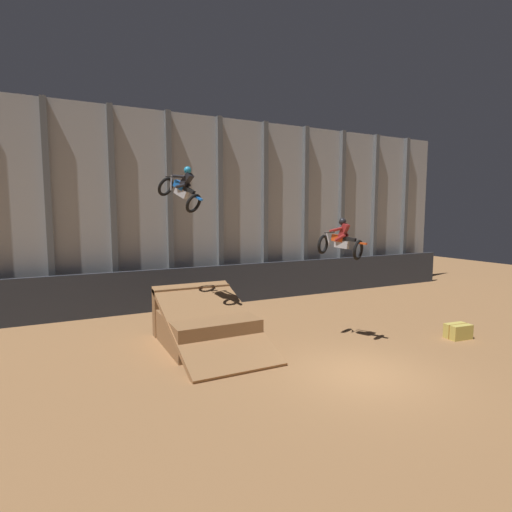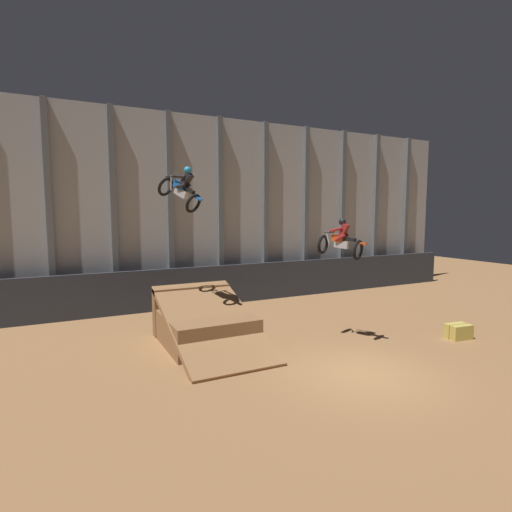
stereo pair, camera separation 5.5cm
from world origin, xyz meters
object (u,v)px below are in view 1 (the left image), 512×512
(rider_bike_right_air, at_px, (341,241))
(rider_bike_left_air, at_px, (182,189))
(dirt_ramp, at_px, (204,324))
(hay_bale_trackside, at_px, (458,331))

(rider_bike_right_air, bearing_deg, rider_bike_left_air, 128.46)
(dirt_ramp, distance_m, rider_bike_left_air, 5.03)
(dirt_ramp, xyz_separation_m, rider_bike_left_air, (-0.72, 0.13, 4.97))
(rider_bike_left_air, distance_m, hay_bale_trackside, 11.77)
(hay_bale_trackside, bearing_deg, rider_bike_left_air, 156.60)
(rider_bike_right_air, relative_size, hay_bale_trackside, 1.87)
(dirt_ramp, bearing_deg, rider_bike_left_air, 169.64)
(hay_bale_trackside, bearing_deg, dirt_ramp, 155.64)
(dirt_ramp, bearing_deg, rider_bike_right_air, -27.62)
(rider_bike_left_air, xyz_separation_m, hay_bale_trackside, (9.61, -4.16, -5.38))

